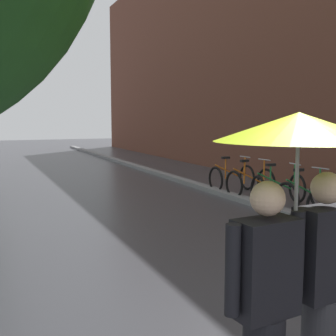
{
  "coord_description": "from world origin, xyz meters",
  "views": [
    {
      "loc": [
        -2.49,
        -1.52,
        1.99
      ],
      "look_at": [
        -0.28,
        3.56,
        1.35
      ],
      "focal_mm": 45.93,
      "sensor_mm": 36.0,
      "label": 1
    }
  ],
  "objects_px": {
    "parked_bicycle_3": "(305,196)",
    "parked_bicycle_6": "(232,177)",
    "couple_under_umbrella": "(297,226)",
    "parked_bicycle_5": "(250,182)",
    "parked_bicycle_4": "(278,188)"
  },
  "relations": [
    {
      "from": "parked_bicycle_3",
      "to": "couple_under_umbrella",
      "type": "distance_m",
      "value": 6.68
    },
    {
      "from": "parked_bicycle_4",
      "to": "parked_bicycle_5",
      "type": "xyz_separation_m",
      "value": [
        -0.03,
        1.07,
        0.0
      ]
    },
    {
      "from": "parked_bicycle_4",
      "to": "parked_bicycle_5",
      "type": "relative_size",
      "value": 1.04
    },
    {
      "from": "parked_bicycle_3",
      "to": "parked_bicycle_6",
      "type": "relative_size",
      "value": 1.04
    },
    {
      "from": "parked_bicycle_3",
      "to": "parked_bicycle_6",
      "type": "xyz_separation_m",
      "value": [
        0.07,
        2.99,
        0.0
      ]
    },
    {
      "from": "parked_bicycle_3",
      "to": "couple_under_umbrella",
      "type": "relative_size",
      "value": 0.56
    },
    {
      "from": "parked_bicycle_4",
      "to": "parked_bicycle_6",
      "type": "relative_size",
      "value": 1.06
    },
    {
      "from": "parked_bicycle_3",
      "to": "parked_bicycle_6",
      "type": "height_order",
      "value": "same"
    },
    {
      "from": "parked_bicycle_5",
      "to": "couple_under_umbrella",
      "type": "bearing_deg",
      "value": -122.53
    },
    {
      "from": "parked_bicycle_3",
      "to": "parked_bicycle_5",
      "type": "height_order",
      "value": "same"
    },
    {
      "from": "parked_bicycle_3",
      "to": "parked_bicycle_5",
      "type": "xyz_separation_m",
      "value": [
        0.05,
        2.07,
        0.0
      ]
    },
    {
      "from": "parked_bicycle_5",
      "to": "couple_under_umbrella",
      "type": "relative_size",
      "value": 0.55
    },
    {
      "from": "parked_bicycle_5",
      "to": "parked_bicycle_3",
      "type": "bearing_deg",
      "value": -91.35
    },
    {
      "from": "parked_bicycle_4",
      "to": "parked_bicycle_6",
      "type": "height_order",
      "value": "same"
    },
    {
      "from": "parked_bicycle_5",
      "to": "parked_bicycle_6",
      "type": "relative_size",
      "value": 1.02
    }
  ]
}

